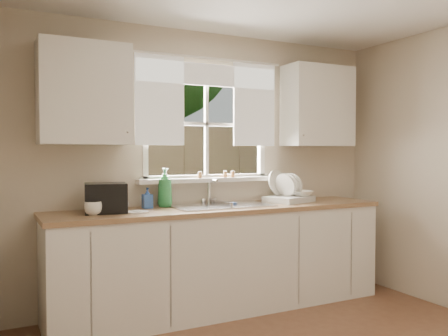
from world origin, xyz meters
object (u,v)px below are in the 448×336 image
black_appliance (106,198)px  cup (93,208)px  soap_bottle_a (165,187)px  dish_rack (288,195)px

black_appliance → cup: bearing=-127.7°
soap_bottle_a → cup: soap_bottle_a is taller
soap_bottle_a → dish_rack: bearing=-10.3°
dish_rack → black_appliance: size_ratio=1.60×
soap_bottle_a → black_appliance: size_ratio=1.06×
cup → soap_bottle_a: bearing=44.4°
dish_rack → black_appliance: 1.74m
soap_bottle_a → black_appliance: soap_bottle_a is taller
cup → black_appliance: size_ratio=0.42×
dish_rack → soap_bottle_a: soap_bottle_a is taller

